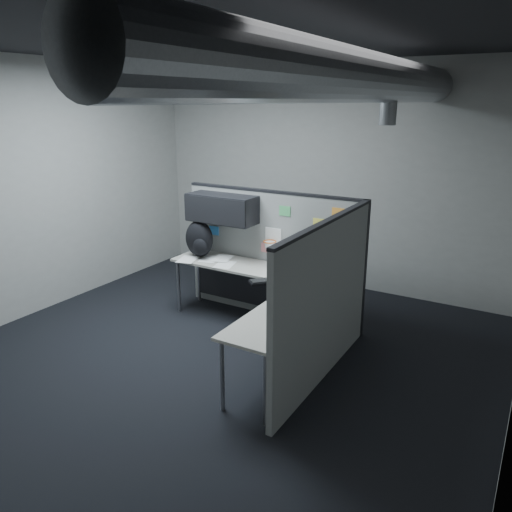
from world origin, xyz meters
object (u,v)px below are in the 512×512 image
Objects in this scene: desk at (265,287)px; backpack at (199,240)px; monitor at (317,257)px; keyboard at (268,281)px; phone at (281,308)px.

backpack is (-1.13, 0.28, 0.35)m from desk.
keyboard is at bearing -118.33° from monitor.
monitor is 1.64m from backpack.
monitor reaches higher than desk.
backpack is at bearing 160.34° from keyboard.
backpack reaches higher than keyboard.
desk is 7.35× the size of phone.
desk is at bearing 133.07° from keyboard.
desk is 1.00m from phone.
monitor is at bearing 43.13° from keyboard.
monitor is at bearing -19.44° from backpack.
monitor reaches higher than backpack.
monitor is 0.61m from keyboard.
backpack reaches higher than desk.
keyboard is at bearing 113.15° from phone.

